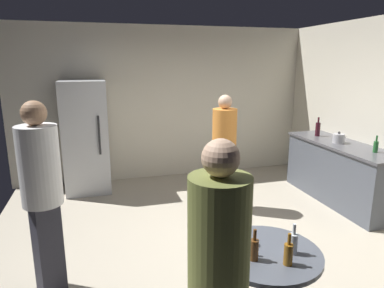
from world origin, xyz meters
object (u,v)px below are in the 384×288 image
(beer_bottle_brown, at_px, (254,249))
(person_in_olive_shirt, at_px, (219,265))
(kettle, at_px, (339,138))
(person_in_orange_shirt, at_px, (224,144))
(foreground_table, at_px, (266,264))
(refrigerator, at_px, (86,137))
(person_in_white_shirt, at_px, (42,185))
(plastic_cup_blue, at_px, (246,237))
(wine_bottle_on_counter, at_px, (318,129))
(beer_bottle_amber, at_px, (288,253))
(beer_bottle_green, at_px, (241,243))
(beer_bottle_clear, at_px, (293,243))
(beer_bottle_on_counter, at_px, (376,146))

(beer_bottle_brown, xyz_separation_m, person_in_olive_shirt, (-0.40, -0.37, 0.18))
(kettle, xyz_separation_m, person_in_orange_shirt, (-1.75, 0.18, -0.01))
(foreground_table, xyz_separation_m, beer_bottle_brown, (-0.14, -0.08, 0.19))
(refrigerator, xyz_separation_m, beer_bottle_brown, (1.18, -3.70, -0.08))
(person_in_white_shirt, bearing_deg, plastic_cup_blue, 29.80)
(plastic_cup_blue, bearing_deg, person_in_olive_shirt, -126.89)
(foreground_table, relative_size, person_in_white_shirt, 0.45)
(wine_bottle_on_counter, bearing_deg, beer_bottle_amber, -128.17)
(beer_bottle_brown, height_order, person_in_white_shirt, person_in_white_shirt)
(beer_bottle_brown, relative_size, person_in_olive_shirt, 0.13)
(wine_bottle_on_counter, relative_size, beer_bottle_brown, 1.35)
(kettle, distance_m, beer_bottle_amber, 3.28)
(refrigerator, relative_size, person_in_white_shirt, 1.01)
(beer_bottle_green, relative_size, plastic_cup_blue, 2.09)
(beer_bottle_brown, relative_size, beer_bottle_clear, 1.00)
(kettle, bearing_deg, plastic_cup_blue, -139.92)
(beer_bottle_on_counter, bearing_deg, beer_bottle_clear, -143.77)
(beer_bottle_brown, bearing_deg, foreground_table, 28.76)
(kettle, distance_m, wine_bottle_on_counter, 0.53)
(refrigerator, distance_m, beer_bottle_clear, 3.99)
(refrigerator, bearing_deg, beer_bottle_green, -72.76)
(beer_bottle_on_counter, height_order, beer_bottle_clear, beer_bottle_on_counter)
(beer_bottle_green, relative_size, beer_bottle_clear, 1.00)
(kettle, height_order, foreground_table, kettle)
(beer_bottle_green, distance_m, person_in_olive_shirt, 0.61)
(kettle, bearing_deg, wine_bottle_on_counter, 89.20)
(wine_bottle_on_counter, xyz_separation_m, plastic_cup_blue, (-2.43, -2.56, -0.23))
(beer_bottle_green, height_order, person_in_orange_shirt, person_in_orange_shirt)
(wine_bottle_on_counter, bearing_deg, beer_bottle_clear, -127.93)
(beer_bottle_clear, bearing_deg, beer_bottle_amber, -133.67)
(beer_bottle_amber, distance_m, beer_bottle_green, 0.33)
(wine_bottle_on_counter, xyz_separation_m, beer_bottle_on_counter, (0.10, -1.11, -0.03))
(beer_bottle_clear, relative_size, person_in_olive_shirt, 0.13)
(refrigerator, distance_m, foreground_table, 3.87)
(beer_bottle_brown, bearing_deg, beer_bottle_green, 121.67)
(beer_bottle_amber, bearing_deg, beer_bottle_clear, 46.33)
(kettle, bearing_deg, foreground_table, -136.87)
(refrigerator, distance_m, person_in_white_shirt, 2.63)
(beer_bottle_clear, bearing_deg, kettle, 46.26)
(beer_bottle_green, distance_m, beer_bottle_clear, 0.38)
(foreground_table, height_order, person_in_orange_shirt, person_in_orange_shirt)
(plastic_cup_blue, distance_m, person_in_olive_shirt, 0.76)
(beer_bottle_amber, relative_size, person_in_olive_shirt, 0.13)
(refrigerator, height_order, plastic_cup_blue, refrigerator)
(wine_bottle_on_counter, distance_m, beer_bottle_green, 3.69)
(beer_bottle_green, bearing_deg, refrigerator, 107.24)
(beer_bottle_clear, relative_size, plastic_cup_blue, 2.09)
(refrigerator, height_order, beer_bottle_amber, refrigerator)
(beer_bottle_amber, height_order, beer_bottle_clear, same)
(beer_bottle_amber, bearing_deg, wine_bottle_on_counter, 51.83)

